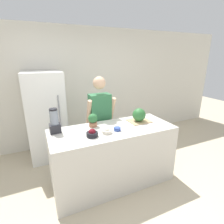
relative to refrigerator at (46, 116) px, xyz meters
name	(u,v)px	position (x,y,z in m)	size (l,w,h in m)	color
ground_plane	(124,196)	(0.86, -1.67, -0.86)	(14.00, 14.00, 0.00)	beige
wall_back	(82,87)	(0.86, 0.42, 0.44)	(8.00, 0.06, 2.60)	silver
counter_island	(113,156)	(0.86, -1.29, -0.39)	(1.88, 0.75, 0.94)	beige
refrigerator	(46,116)	(0.00, 0.00, 0.00)	(0.70, 0.76, 1.72)	white
person	(100,121)	(0.86, -0.73, 0.00)	(0.51, 0.27, 1.66)	#4C608C
cutting_board	(139,121)	(1.38, -1.19, 0.09)	(0.35, 0.29, 0.01)	tan
watermelon	(139,115)	(1.37, -1.20, 0.20)	(0.22, 0.22, 0.22)	#2D6B33
bowl_cherries	(92,134)	(0.49, -1.42, 0.12)	(0.16, 0.16, 0.11)	black
bowl_cream	(107,131)	(0.71, -1.41, 0.11)	(0.14, 0.14, 0.09)	beige
bowl_small_blue	(117,129)	(0.88, -1.38, 0.11)	(0.10, 0.10, 0.05)	#334C9E
blender	(54,122)	(0.05, -1.07, 0.24)	(0.15, 0.15, 0.35)	#28282D
potted_plant	(93,120)	(0.61, -1.08, 0.19)	(0.14, 0.14, 0.20)	#996647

